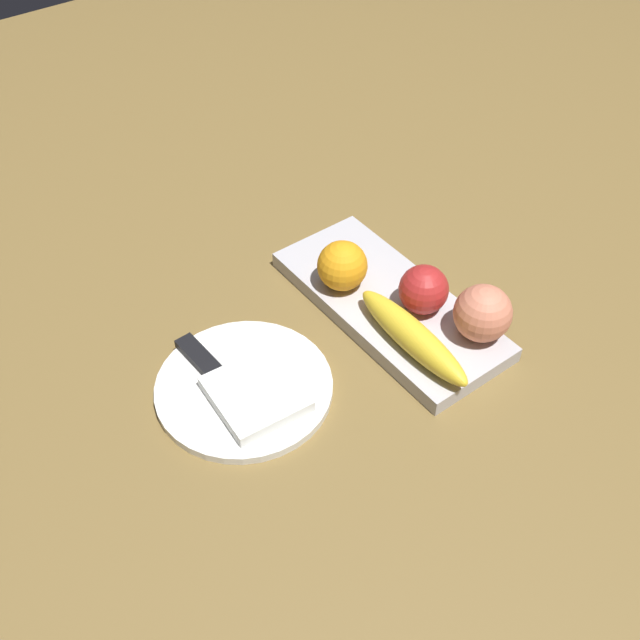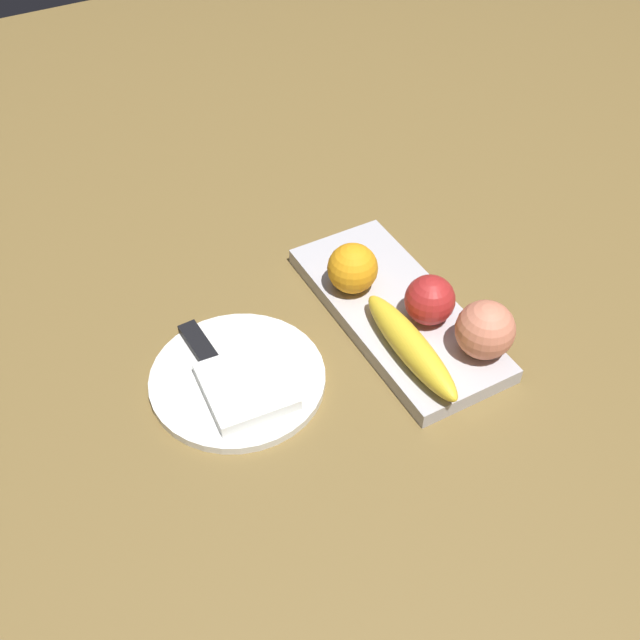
% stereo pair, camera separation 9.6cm
% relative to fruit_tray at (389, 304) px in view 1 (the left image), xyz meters
% --- Properties ---
extents(ground_plane, '(2.40, 2.40, 0.00)m').
position_rel_fruit_tray_xyz_m(ground_plane, '(-0.02, 0.04, -0.01)').
color(ground_plane, brown).
extents(fruit_tray, '(0.34, 0.15, 0.02)m').
position_rel_fruit_tray_xyz_m(fruit_tray, '(0.00, 0.00, 0.00)').
color(fruit_tray, '#B9B7BB').
rests_on(fruit_tray, ground_plane).
extents(apple, '(0.07, 0.07, 0.07)m').
position_rel_fruit_tray_xyz_m(apple, '(0.04, 0.02, 0.04)').
color(apple, '#AC2423').
rests_on(apple, fruit_tray).
extents(banana, '(0.20, 0.04, 0.04)m').
position_rel_fruit_tray_xyz_m(banana, '(0.08, -0.04, 0.03)').
color(banana, yellow).
rests_on(banana, fruit_tray).
extents(orange_near_apple, '(0.07, 0.07, 0.07)m').
position_rel_fruit_tray_xyz_m(orange_near_apple, '(-0.06, -0.03, 0.05)').
color(orange_near_apple, orange).
rests_on(orange_near_apple, fruit_tray).
extents(peach, '(0.07, 0.07, 0.07)m').
position_rel_fruit_tray_xyz_m(peach, '(0.12, 0.05, 0.05)').
color(peach, '#D77B5D').
rests_on(peach, fruit_tray).
extents(dinner_plate, '(0.22, 0.22, 0.01)m').
position_rel_fruit_tray_xyz_m(dinner_plate, '(0.00, -0.24, -0.01)').
color(dinner_plate, white).
rests_on(dinner_plate, ground_plane).
extents(folded_napkin, '(0.12, 0.11, 0.02)m').
position_rel_fruit_tray_xyz_m(folded_napkin, '(0.03, -0.24, 0.01)').
color(folded_napkin, white).
rests_on(folded_napkin, dinner_plate).
extents(knife, '(0.18, 0.03, 0.01)m').
position_rel_fruit_tray_xyz_m(knife, '(-0.05, -0.26, 0.00)').
color(knife, silver).
rests_on(knife, dinner_plate).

